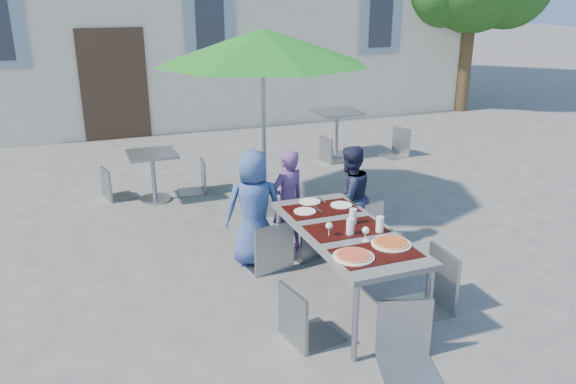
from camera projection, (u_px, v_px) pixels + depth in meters
name	position (u px, v px, depth m)	size (l,w,h in m)	color
ground	(397.00, 286.00, 5.67)	(90.00, 90.00, 0.00)	#49494B
dining_table	(346.00, 235.00, 5.15)	(0.80, 1.85, 0.76)	#404145
pizza_near_left	(354.00, 256.00, 4.56)	(0.34, 0.34, 0.03)	white
pizza_near_right	(391.00, 243.00, 4.80)	(0.34, 0.34, 0.03)	white
glassware	(358.00, 224.00, 5.05)	(0.53, 0.45, 0.15)	silver
place_settings	(319.00, 206.00, 5.68)	(0.67, 0.45, 0.01)	white
child_0	(254.00, 208.00, 5.97)	(0.62, 0.40, 1.27)	#304986
child_1	(288.00, 201.00, 6.28)	(0.43, 0.28, 1.19)	#5C3874
child_2	(349.00, 197.00, 6.38)	(0.58, 0.34, 1.20)	#1B203D
chair_0	(269.00, 216.00, 5.83)	(0.51, 0.52, 1.02)	#939B9F
chair_1	(310.00, 206.00, 6.13)	(0.57, 0.57, 1.01)	slate
chair_2	(361.00, 196.00, 6.36)	(0.56, 0.56, 1.06)	#93999E
chair_3	(303.00, 282.00, 4.59)	(0.50, 0.49, 0.95)	gray
chair_4	(436.00, 246.00, 5.08)	(0.50, 0.49, 1.06)	#91959C
chair_5	(410.00, 300.00, 4.26)	(0.55, 0.56, 1.00)	#8F959A
patio_umbrella	(263.00, 47.00, 6.95)	(2.73, 2.73, 2.41)	#9FA1A6
cafe_table_0	(153.00, 169.00, 7.90)	(0.66, 0.66, 0.71)	#9FA1A6
bg_chair_l_0	(111.00, 164.00, 7.96)	(0.47, 0.47, 0.88)	gray
bg_chair_r_0	(196.00, 158.00, 8.24)	(0.43, 0.43, 0.89)	gray
cafe_table_1	(337.00, 124.00, 10.14)	(0.77, 0.77, 0.83)	#9FA1A6
bg_chair_l_1	(331.00, 134.00, 9.78)	(0.44, 0.43, 0.86)	gray
bg_chair_r_1	(398.00, 125.00, 10.13)	(0.52, 0.52, 0.96)	#8E9399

